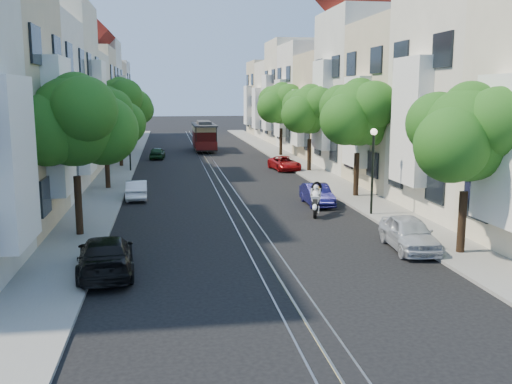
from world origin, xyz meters
name	(u,v)px	position (x,y,z in m)	size (l,w,h in m)	color
ground	(208,161)	(0.00, 28.00, 0.00)	(200.00, 200.00, 0.00)	black
sidewalk_east	(288,159)	(7.25, 28.00, 0.06)	(2.50, 80.00, 0.12)	gray
sidewalk_west	(124,162)	(-7.25, 28.00, 0.06)	(2.50, 80.00, 0.12)	gray
rail_left	(201,161)	(-0.55, 28.00, 0.01)	(0.06, 80.00, 0.02)	gray
rail_slot	(207,161)	(0.00, 28.00, 0.01)	(0.06, 80.00, 0.02)	gray
rail_right	(214,161)	(0.55, 28.00, 0.01)	(0.06, 80.00, 0.02)	gray
lane_line	(208,161)	(0.00, 28.00, 0.00)	(0.08, 80.00, 0.01)	tan
townhouses_east	(339,102)	(11.87, 27.91, 5.18)	(7.75, 72.00, 12.00)	beige
townhouses_west	(65,103)	(-11.87, 27.91, 5.08)	(7.75, 72.00, 11.76)	silver
tree_e_a	(469,137)	(7.26, -3.02, 4.40)	(4.72, 3.87, 6.27)	black
tree_e_b	(359,115)	(7.26, 8.98, 4.73)	(4.93, 4.08, 6.68)	black
tree_e_c	(311,111)	(7.26, 19.98, 4.60)	(4.84, 3.99, 6.52)	black
tree_e_d	(282,105)	(7.26, 30.98, 4.87)	(5.01, 4.16, 6.85)	black
tree_w_a	(76,123)	(-7.14, 1.98, 4.73)	(4.93, 4.08, 6.68)	black
tree_w_b	(106,119)	(-7.14, 13.98, 4.40)	(4.72, 3.87, 6.27)	black
tree_w_c	(120,104)	(-7.14, 24.98, 5.07)	(5.13, 4.28, 7.09)	black
tree_w_d	(129,107)	(-7.14, 35.98, 4.60)	(4.84, 3.99, 6.52)	black
lamp_east	(373,158)	(6.30, 4.00, 2.85)	(0.32, 0.32, 4.16)	black
lamp_west	(129,135)	(-6.30, 22.00, 2.85)	(0.32, 0.32, 4.16)	black
sportbike_rider	(316,198)	(3.61, 4.42, 0.89)	(0.93, 1.77, 1.68)	black
cable_car	(204,135)	(0.33, 37.22, 1.67)	(2.29, 7.32, 2.82)	black
parked_car_e_near	(409,233)	(5.60, -2.01, 0.65)	(1.52, 3.79, 1.29)	silver
parked_car_e_mid	(317,195)	(4.40, 7.12, 0.57)	(1.20, 3.44, 1.13)	#0D0D41
parked_car_e_far	(284,163)	(5.52, 21.15, 0.54)	(1.78, 3.86, 1.07)	maroon
parked_car_w_near	(106,255)	(-5.60, -3.31, 0.64)	(1.79, 4.41, 1.28)	black
parked_car_w_mid	(137,190)	(-5.27, 10.40, 0.54)	(1.15, 3.29, 1.08)	white
parked_car_w_far	(157,153)	(-4.40, 30.48, 0.54)	(1.28, 3.18, 1.08)	#15361C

